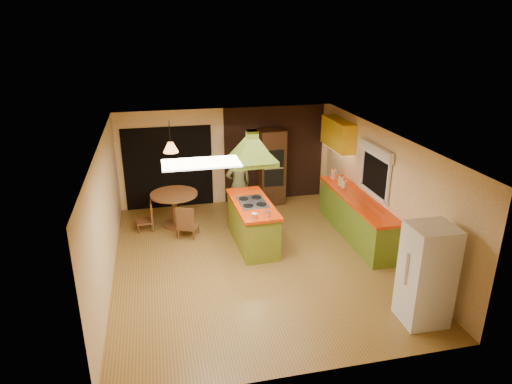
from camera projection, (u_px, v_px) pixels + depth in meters
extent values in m
plane|color=olive|center=(254.00, 260.00, 9.23)|extent=(6.50, 6.50, 0.00)
plane|color=beige|center=(227.00, 156.00, 11.75)|extent=(5.50, 0.00, 5.50)
plane|color=beige|center=(309.00, 296.00, 5.82)|extent=(5.50, 0.00, 5.50)
plane|color=beige|center=(105.00, 215.00, 8.22)|extent=(0.00, 6.50, 6.50)
plane|color=beige|center=(385.00, 192.00, 9.35)|extent=(0.00, 6.50, 6.50)
plane|color=silver|center=(254.00, 140.00, 8.34)|extent=(6.50, 6.50, 0.00)
cube|color=#381E14|center=(274.00, 154.00, 11.99)|extent=(2.64, 0.03, 2.50)
cube|color=black|center=(169.00, 168.00, 11.50)|extent=(2.20, 0.03, 2.10)
cube|color=olive|center=(356.00, 218.00, 10.13)|extent=(0.58, 3.00, 0.86)
cube|color=#E53807|center=(358.00, 199.00, 9.96)|extent=(0.62, 3.05, 0.06)
cube|color=yellow|center=(338.00, 134.00, 11.07)|extent=(0.34, 1.40, 0.70)
cube|color=black|center=(376.00, 172.00, 9.60)|extent=(0.03, 1.16, 0.96)
cube|color=white|center=(376.00, 151.00, 9.42)|extent=(0.10, 1.35, 0.22)
cube|color=white|center=(201.00, 163.00, 7.03)|extent=(1.20, 0.60, 0.03)
cube|color=olive|center=(252.00, 225.00, 9.75)|extent=(0.77, 1.86, 0.90)
cube|color=red|center=(252.00, 204.00, 9.58)|extent=(0.83, 1.94, 0.06)
cube|color=silver|center=(252.00, 202.00, 9.57)|extent=(0.58, 0.82, 0.02)
cube|color=#5C731C|center=(252.00, 162.00, 9.25)|extent=(0.97, 0.72, 0.11)
pyramid|color=#5C731C|center=(252.00, 138.00, 9.07)|extent=(0.97, 0.72, 0.45)
cube|color=#5C731C|center=(252.00, 134.00, 9.05)|extent=(0.22, 0.22, 0.14)
imported|color=#4C4D28|center=(239.00, 185.00, 10.78)|extent=(0.76, 0.61, 1.80)
cube|color=white|center=(426.00, 275.00, 7.11)|extent=(0.70, 0.66, 1.66)
cube|color=#432715|center=(271.00, 167.00, 11.80)|extent=(0.69, 0.62, 1.96)
cube|color=black|center=(274.00, 159.00, 11.42)|extent=(0.51, 0.05, 0.45)
cube|color=black|center=(274.00, 178.00, 11.59)|extent=(0.51, 0.05, 0.45)
cylinder|color=brown|center=(174.00, 194.00, 10.51)|extent=(1.08, 1.08, 0.05)
cylinder|color=brown|center=(175.00, 209.00, 10.64)|extent=(0.14, 0.14, 0.76)
cylinder|color=brown|center=(176.00, 224.00, 10.78)|extent=(0.61, 0.61, 0.05)
cone|color=#FF9E3F|center=(171.00, 147.00, 10.11)|extent=(0.35, 0.35, 0.22)
cylinder|color=beige|center=(333.00, 174.00, 11.09)|extent=(0.18, 0.18, 0.22)
cylinder|color=beige|center=(341.00, 181.00, 10.65)|extent=(0.18, 0.18, 0.20)
cylinder|color=beige|center=(344.00, 184.00, 10.50)|extent=(0.17, 0.17, 0.17)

